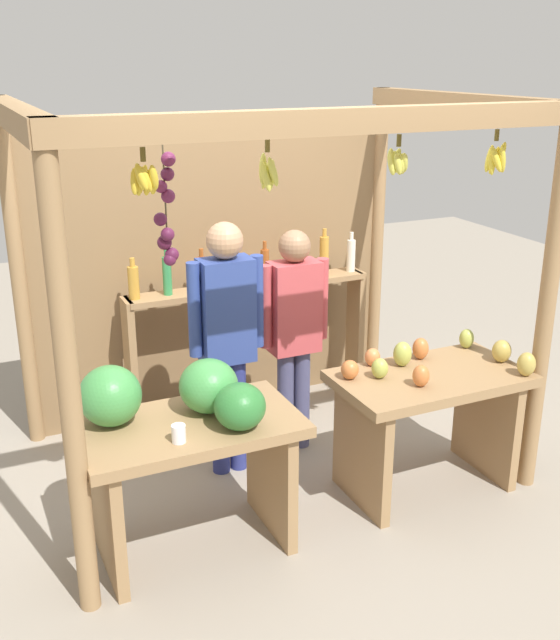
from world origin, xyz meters
TOP-DOWN VIEW (x-y plane):
  - ground_plane at (0.00, 0.00)m, footprint 12.00×12.00m
  - market_stall at (-0.00, 0.40)m, footprint 2.83×1.97m
  - fruit_counter_left at (-0.77, -0.68)m, footprint 1.16×0.71m
  - fruit_counter_right at (0.75, -0.69)m, footprint 1.14×0.64m
  - bottle_shelf_unit at (0.17, 0.70)m, footprint 1.81×0.22m
  - vendor_man at (-0.27, -0.01)m, footprint 0.48×0.22m
  - vendor_woman at (0.22, 0.08)m, footprint 0.48×0.20m

SIDE VIEW (x-z plane):
  - ground_plane at x=0.00m, z-range 0.00..0.00m
  - fruit_counter_right at x=0.75m, z-range 0.11..1.02m
  - fruit_counter_left at x=-0.77m, z-range 0.16..1.23m
  - bottle_shelf_unit at x=0.17m, z-range 0.13..1.47m
  - vendor_woman at x=0.22m, z-range 0.14..1.65m
  - vendor_man at x=-0.27m, z-range 0.16..1.79m
  - market_stall at x=0.00m, z-range 0.20..2.51m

